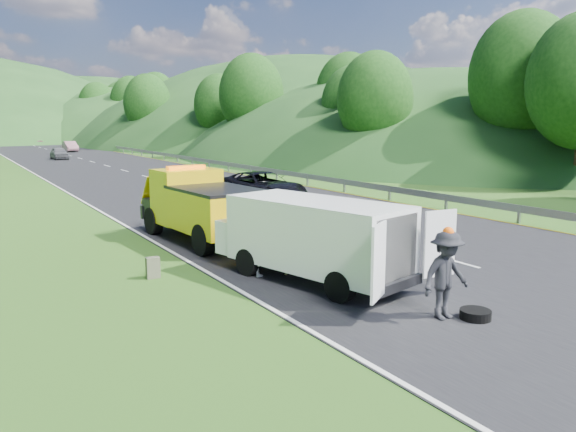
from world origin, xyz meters
TOP-DOWN VIEW (x-y plane):
  - ground at (0.00, 0.00)m, footprint 320.00×320.00m
  - road_surface at (3.00, 40.00)m, footprint 14.00×200.00m
  - guardrail at (10.30, 52.50)m, footprint 0.06×140.00m
  - tree_line_right at (23.00, 60.00)m, footprint 14.00×140.00m
  - hills_backdrop at (6.50, 134.70)m, footprint 201.00×288.60m
  - tow_truck at (-2.35, 4.70)m, footprint 2.64×6.19m
  - white_van at (-1.83, -1.57)m, footprint 4.01×6.59m
  - woman at (-2.85, -0.39)m, footprint 0.54×0.69m
  - child at (-1.98, -0.91)m, footprint 0.63×0.57m
  - worker at (-1.03, -5.51)m, footprint 1.24×0.72m
  - suitcase at (-5.37, 0.88)m, footprint 0.37×0.22m
  - spare_tire at (-0.48, -5.88)m, footprint 0.67×0.67m
  - passing_suv at (4.14, 11.94)m, footprint 3.10×5.82m
  - dist_car_a at (0.82, 51.82)m, footprint 1.55×3.85m
  - dist_car_b at (4.79, 67.06)m, footprint 1.47×4.23m
  - dist_car_c at (4.12, 92.52)m, footprint 1.88×4.63m

SIDE VIEW (x-z plane):
  - ground at x=0.00m, z-range 0.00..0.00m
  - guardrail at x=10.30m, z-range -0.76..0.76m
  - tree_line_right at x=23.00m, z-range -7.00..7.00m
  - hills_backdrop at x=6.50m, z-range -22.00..22.00m
  - woman at x=-2.85m, z-range -0.87..0.87m
  - child at x=-1.98m, z-range -0.53..0.53m
  - worker at x=-1.03m, z-range -0.96..0.96m
  - spare_tire at x=-0.48m, z-range -0.10..0.10m
  - passing_suv at x=4.14m, z-range -0.78..0.78m
  - dist_car_a at x=0.82m, z-range -0.66..0.66m
  - dist_car_b at x=4.79m, z-range -0.70..0.70m
  - dist_car_c at x=4.12m, z-range -0.67..0.67m
  - road_surface at x=3.00m, z-range 0.00..0.02m
  - suitcase at x=-5.37m, z-range 0.00..0.58m
  - white_van at x=-1.83m, z-range 0.14..2.33m
  - tow_truck at x=-2.35m, z-range -0.03..2.57m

